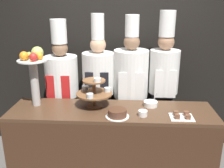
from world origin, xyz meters
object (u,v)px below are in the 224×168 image
(fruit_pedestal, at_px, (34,67))
(chef_right, at_px, (163,83))
(tiered_stand, at_px, (94,92))
(cake_square_tray, at_px, (182,116))
(cup_white, at_px, (143,113))
(serving_bowl_far, at_px, (151,104))
(chef_left, at_px, (62,87))
(chef_center_left, at_px, (99,86))
(cake_round, at_px, (117,113))
(chef_center_right, at_px, (131,86))

(fruit_pedestal, bearing_deg, chef_right, 17.58)
(tiered_stand, xyz_separation_m, cake_square_tray, (0.88, -0.22, -0.16))
(cup_white, distance_m, cake_square_tray, 0.38)
(serving_bowl_far, bearing_deg, chef_left, 158.77)
(serving_bowl_far, height_order, chef_left, chef_left)
(fruit_pedestal, bearing_deg, serving_bowl_far, 1.59)
(serving_bowl_far, xyz_separation_m, chef_center_left, (-0.61, 0.42, 0.05))
(cake_square_tray, height_order, chef_right, chef_right)
(chef_center_left, bearing_deg, chef_right, 0.00)
(tiered_stand, relative_size, cake_round, 1.65)
(cake_square_tray, xyz_separation_m, serving_bowl_far, (-0.28, 0.27, 0.01))
(chef_center_right, bearing_deg, chef_center_left, 179.98)
(cake_square_tray, bearing_deg, cup_white, 177.60)
(fruit_pedestal, height_order, cake_square_tray, fruit_pedestal)
(cake_round, height_order, cake_square_tray, cake_round)
(cake_square_tray, height_order, chef_center_left, chef_center_left)
(tiered_stand, bearing_deg, cake_square_tray, -13.77)
(cake_round, height_order, chef_left, chef_left)
(chef_left, height_order, chef_center_left, chef_center_left)
(chef_center_left, bearing_deg, cake_square_tray, -37.70)
(fruit_pedestal, distance_m, chef_left, 0.61)
(cake_square_tray, distance_m, chef_left, 1.51)
(tiered_stand, distance_m, cake_square_tray, 0.92)
(chef_center_left, xyz_separation_m, chef_right, (0.80, 0.00, 0.06))
(serving_bowl_far, distance_m, chef_center_left, 0.74)
(cup_white, height_order, cake_square_tray, cup_white)
(fruit_pedestal, distance_m, serving_bowl_far, 1.30)
(cup_white, xyz_separation_m, cake_square_tray, (0.38, -0.02, -0.01))
(cake_round, xyz_separation_m, chef_right, (0.53, 0.71, 0.09))
(tiered_stand, bearing_deg, cake_round, -42.98)
(serving_bowl_far, bearing_deg, tiered_stand, -174.84)
(cake_square_tray, bearing_deg, chef_center_left, 142.30)
(chef_right, bearing_deg, fruit_pedestal, -162.42)
(tiered_stand, bearing_deg, serving_bowl_far, 5.16)
(cake_round, bearing_deg, serving_bowl_far, 39.84)
(tiered_stand, xyz_separation_m, chef_center_left, (-0.01, 0.47, -0.10))
(cake_round, distance_m, chef_right, 0.89)
(fruit_pedestal, relative_size, cup_white, 7.07)
(serving_bowl_far, xyz_separation_m, chef_right, (0.19, 0.42, 0.10))
(tiered_stand, relative_size, chef_left, 0.22)
(cake_round, bearing_deg, chef_left, 135.68)
(serving_bowl_far, bearing_deg, cake_round, -140.16)
(cake_round, xyz_separation_m, cake_square_tray, (0.63, 0.02, -0.02))
(chef_center_left, bearing_deg, fruit_pedestal, -144.26)
(cake_square_tray, bearing_deg, chef_left, 153.06)
(cup_white, height_order, chef_left, chef_left)
(cake_round, height_order, serving_bowl_far, serving_bowl_far)
(chef_center_right, xyz_separation_m, chef_right, (0.40, 0.00, 0.05))
(cake_round, distance_m, chef_center_right, 0.72)
(tiered_stand, height_order, chef_center_right, chef_center_right)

